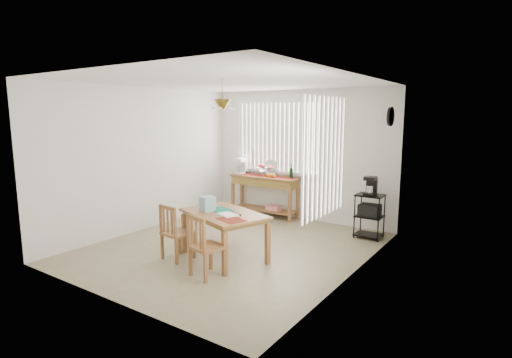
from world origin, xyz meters
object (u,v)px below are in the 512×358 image
Objects in this scene: sideboard at (265,186)px; chair_right at (205,247)px; dining_table at (224,218)px; chair_left at (176,233)px; cart_items at (371,186)px; wire_cart at (370,212)px.

chair_right is at bearing -70.38° from sideboard.
chair_left reaches higher than dining_table.
cart_items is 3.16m from chair_right.
sideboard is at bearing 173.52° from cart_items.
cart_items is at bearing 52.87° from chair_left.
chair_left is at bearing -127.21° from wire_cart.
chair_right reaches higher than wire_cart.
sideboard is 1.80× the size of chair_right.
chair_left is at bearing -139.78° from dining_table.
cart_items is at bearing -6.48° from sideboard.
sideboard reaches higher than wire_cart.
dining_table is (-1.46, -2.18, -0.30)m from cart_items.
sideboard reaches higher than chair_left.
dining_table is (-1.46, -2.17, 0.15)m from wire_cart.
wire_cart is 0.91× the size of chair_right.
sideboard is 2.93m from chair_left.
chair_left is (0.33, -2.90, -0.23)m from sideboard.
wire_cart is at bearing -6.68° from sideboard.
wire_cart is 3.30m from chair_left.
chair_right is (-1.21, -2.87, -0.05)m from wire_cart.
chair_left is at bearing -127.13° from cart_items.
chair_left is 0.99× the size of chair_right.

